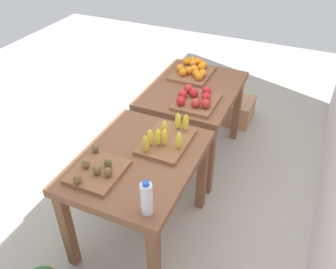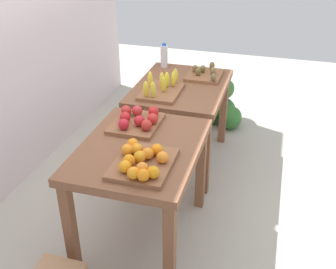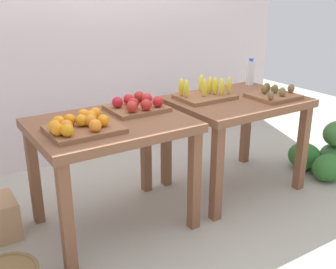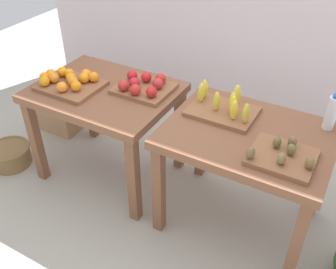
{
  "view_description": "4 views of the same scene",
  "coord_description": "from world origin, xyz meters",
  "px_view_note": "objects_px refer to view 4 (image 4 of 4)",
  "views": [
    {
      "loc": [
        2.19,
        0.96,
        2.37
      ],
      "look_at": [
        -0.07,
        -0.05,
        0.56
      ],
      "focal_mm": 37.56,
      "sensor_mm": 36.0,
      "label": 1
    },
    {
      "loc": [
        -2.78,
        -0.84,
        2.22
      ],
      "look_at": [
        0.02,
        -0.03,
        0.57
      ],
      "focal_mm": 43.5,
      "sensor_mm": 36.0,
      "label": 2
    },
    {
      "loc": [
        -1.63,
        -2.37,
        1.64
      ],
      "look_at": [
        -0.07,
        0.05,
        0.59
      ],
      "focal_mm": 43.22,
      "sensor_mm": 36.0,
      "label": 3
    },
    {
      "loc": [
        1.07,
        -1.94,
        2.18
      ],
      "look_at": [
        -0.01,
        -0.02,
        0.59
      ],
      "focal_mm": 41.11,
      "sensor_mm": 36.0,
      "label": 4
    }
  ],
  "objects_px": {
    "display_table_left": "(106,103)",
    "water_bottle": "(332,113)",
    "apple_bin": "(143,86)",
    "orange_bin": "(69,82)",
    "kiwi_bin": "(282,156)",
    "cardboard_produce_box": "(61,115)",
    "banana_crate": "(223,108)",
    "wicker_basket": "(10,155)",
    "display_table_right": "(247,147)"
  },
  "relations": [
    {
      "from": "banana_crate",
      "to": "water_bottle",
      "type": "distance_m",
      "value": 0.66
    },
    {
      "from": "banana_crate",
      "to": "wicker_basket",
      "type": "height_order",
      "value": "banana_crate"
    },
    {
      "from": "banana_crate",
      "to": "cardboard_produce_box",
      "type": "height_order",
      "value": "banana_crate"
    },
    {
      "from": "wicker_basket",
      "to": "cardboard_produce_box",
      "type": "distance_m",
      "value": 0.65
    },
    {
      "from": "display_table_left",
      "to": "orange_bin",
      "type": "distance_m",
      "value": 0.31
    },
    {
      "from": "display_table_left",
      "to": "cardboard_produce_box",
      "type": "xyz_separation_m",
      "value": [
        -0.82,
        0.3,
        -0.54
      ]
    },
    {
      "from": "apple_bin",
      "to": "water_bottle",
      "type": "bearing_deg",
      "value": 7.52
    },
    {
      "from": "kiwi_bin",
      "to": "wicker_basket",
      "type": "height_order",
      "value": "kiwi_bin"
    },
    {
      "from": "display_table_left",
      "to": "orange_bin",
      "type": "bearing_deg",
      "value": -157.85
    },
    {
      "from": "orange_bin",
      "to": "display_table_right",
      "type": "bearing_deg",
      "value": 4.13
    },
    {
      "from": "cardboard_produce_box",
      "to": "water_bottle",
      "type": "bearing_deg",
      "value": -0.38
    },
    {
      "from": "water_bottle",
      "to": "kiwi_bin",
      "type": "bearing_deg",
      "value": -110.06
    },
    {
      "from": "apple_bin",
      "to": "orange_bin",
      "type": "bearing_deg",
      "value": -157.14
    },
    {
      "from": "display_table_left",
      "to": "apple_bin",
      "type": "bearing_deg",
      "value": 23.5
    },
    {
      "from": "cardboard_produce_box",
      "to": "display_table_right",
      "type": "bearing_deg",
      "value": -8.79
    },
    {
      "from": "apple_bin",
      "to": "kiwi_bin",
      "type": "distance_m",
      "value": 1.14
    },
    {
      "from": "apple_bin",
      "to": "banana_crate",
      "type": "xyz_separation_m",
      "value": [
        0.62,
        0.0,
        0.0
      ]
    },
    {
      "from": "display_table_left",
      "to": "kiwi_bin",
      "type": "distance_m",
      "value": 1.39
    },
    {
      "from": "water_bottle",
      "to": "wicker_basket",
      "type": "relative_size",
      "value": 0.66
    },
    {
      "from": "wicker_basket",
      "to": "cardboard_produce_box",
      "type": "xyz_separation_m",
      "value": [
        0.01,
        0.65,
        0.05
      ]
    },
    {
      "from": "orange_bin",
      "to": "wicker_basket",
      "type": "height_order",
      "value": "orange_bin"
    },
    {
      "from": "kiwi_bin",
      "to": "water_bottle",
      "type": "relative_size",
      "value": 1.56
    },
    {
      "from": "orange_bin",
      "to": "kiwi_bin",
      "type": "distance_m",
      "value": 1.61
    },
    {
      "from": "display_table_right",
      "to": "water_bottle",
      "type": "bearing_deg",
      "value": 34.49
    },
    {
      "from": "water_bottle",
      "to": "wicker_basket",
      "type": "xyz_separation_m",
      "value": [
        -2.36,
        -0.63,
        -0.82
      ]
    },
    {
      "from": "display_table_right",
      "to": "cardboard_produce_box",
      "type": "xyz_separation_m",
      "value": [
        -1.94,
        0.3,
        -0.54
      ]
    },
    {
      "from": "apple_bin",
      "to": "cardboard_produce_box",
      "type": "xyz_separation_m",
      "value": [
        -1.09,
        0.18,
        -0.7
      ]
    },
    {
      "from": "banana_crate",
      "to": "display_table_left",
      "type": "bearing_deg",
      "value": -172.47
    },
    {
      "from": "kiwi_bin",
      "to": "cardboard_produce_box",
      "type": "distance_m",
      "value": 2.34
    },
    {
      "from": "display_table_right",
      "to": "cardboard_produce_box",
      "type": "distance_m",
      "value": 2.04
    },
    {
      "from": "display_table_right",
      "to": "apple_bin",
      "type": "height_order",
      "value": "apple_bin"
    },
    {
      "from": "kiwi_bin",
      "to": "water_bottle",
      "type": "bearing_deg",
      "value": 69.94
    },
    {
      "from": "display_table_left",
      "to": "water_bottle",
      "type": "xyz_separation_m",
      "value": [
        1.53,
        0.28,
        0.23
      ]
    },
    {
      "from": "display_table_left",
      "to": "water_bottle",
      "type": "bearing_deg",
      "value": 10.5
    },
    {
      "from": "orange_bin",
      "to": "banana_crate",
      "type": "distance_m",
      "value": 1.16
    },
    {
      "from": "orange_bin",
      "to": "apple_bin",
      "type": "height_order",
      "value": "apple_bin"
    },
    {
      "from": "banana_crate",
      "to": "wicker_basket",
      "type": "bearing_deg",
      "value": -164.81
    },
    {
      "from": "banana_crate",
      "to": "kiwi_bin",
      "type": "xyz_separation_m",
      "value": [
        0.48,
        -0.28,
        -0.02
      ]
    },
    {
      "from": "orange_bin",
      "to": "kiwi_bin",
      "type": "height_order",
      "value": "orange_bin"
    },
    {
      "from": "apple_bin",
      "to": "water_bottle",
      "type": "height_order",
      "value": "water_bottle"
    },
    {
      "from": "display_table_right",
      "to": "water_bottle",
      "type": "relative_size",
      "value": 4.32
    },
    {
      "from": "display_table_right",
      "to": "water_bottle",
      "type": "height_order",
      "value": "water_bottle"
    },
    {
      "from": "display_table_right",
      "to": "banana_crate",
      "type": "xyz_separation_m",
      "value": [
        -0.23,
        0.12,
        0.16
      ]
    },
    {
      "from": "display_table_left",
      "to": "orange_bin",
      "type": "height_order",
      "value": "orange_bin"
    },
    {
      "from": "display_table_left",
      "to": "wicker_basket",
      "type": "xyz_separation_m",
      "value": [
        -0.83,
        -0.35,
        -0.58
      ]
    },
    {
      "from": "apple_bin",
      "to": "kiwi_bin",
      "type": "bearing_deg",
      "value": -14.42
    },
    {
      "from": "display_table_right",
      "to": "kiwi_bin",
      "type": "height_order",
      "value": "kiwi_bin"
    },
    {
      "from": "display_table_right",
      "to": "orange_bin",
      "type": "bearing_deg",
      "value": -175.87
    },
    {
      "from": "display_table_left",
      "to": "apple_bin",
      "type": "distance_m",
      "value": 0.34
    },
    {
      "from": "apple_bin",
      "to": "cardboard_produce_box",
      "type": "distance_m",
      "value": 1.31
    }
  ]
}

